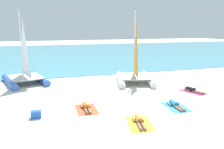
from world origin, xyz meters
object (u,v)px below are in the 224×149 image
at_px(sunbather_center_left, 139,121).
at_px(cooler_box, 36,114).
at_px(sailboat_white, 135,72).
at_px(towel_center_right, 176,107).
at_px(sunbather_leftmost, 86,107).
at_px(towel_center_left, 139,124).
at_px(towel_leftmost, 86,109).
at_px(sunbather_center_right, 175,104).
at_px(sunbather_rightmost, 192,90).
at_px(sailboat_blue, 25,73).
at_px(towel_rightmost, 193,92).

bearing_deg(sunbather_center_left, cooler_box, 167.33).
bearing_deg(sailboat_white, towel_center_right, -75.34).
bearing_deg(towel_center_right, cooler_box, 174.25).
relative_size(sailboat_white, cooler_box, 11.50).
bearing_deg(sunbather_leftmost, towel_center_right, -10.97).
bearing_deg(sunbather_center_left, towel_center_left, -90.00).
relative_size(sunbather_leftmost, sunbather_center_left, 1.01).
bearing_deg(towel_center_left, sunbather_center_left, 76.90).
bearing_deg(towel_leftmost, sunbather_center_right, -12.76).
xyz_separation_m(sailboat_white, sunbather_leftmost, (-5.09, -5.03, -0.73)).
bearing_deg(sunbather_center_right, sunbather_rightmost, 43.98).
height_order(towel_leftmost, sunbather_leftmost, sunbather_leftmost).
distance_m(sailboat_blue, towel_leftmost, 8.27).
xyz_separation_m(towel_center_right, towel_rightmost, (2.93, 2.36, 0.00)).
xyz_separation_m(sunbather_leftmost, sunbather_center_left, (1.96, -2.70, 0.00)).
relative_size(towel_center_right, sunbather_center_right, 1.21).
distance_m(sailboat_blue, sunbather_center_left, 11.47).
xyz_separation_m(sunbather_center_left, sunbather_rightmost, (5.83, 3.88, 0.00)).
relative_size(towel_rightmost, cooler_box, 3.80).
height_order(towel_center_right, sunbather_rightmost, sunbather_rightmost).
xyz_separation_m(towel_leftmost, towel_center_right, (4.88, -1.17, 0.00)).
height_order(sailboat_white, towel_rightmost, sailboat_white).
distance_m(sunbather_leftmost, cooler_box, 2.68).
xyz_separation_m(sunbather_center_left, towel_center_right, (2.92, 1.46, -0.13)).
xyz_separation_m(sailboat_white, sunbather_center_right, (-0.21, -6.21, -0.73)).
relative_size(sailboat_white, sunbather_rightmost, 3.72).
distance_m(sunbather_center_left, towel_center_right, 3.27).
bearing_deg(sailboat_blue, sunbather_leftmost, -80.03).
xyz_separation_m(sunbather_center_left, towel_rightmost, (5.85, 3.82, -0.13)).
height_order(towel_rightmost, sunbather_rightmost, sunbather_rightmost).
bearing_deg(towel_center_right, sunbather_leftmost, 165.74).
relative_size(sunbather_leftmost, sunbather_center_right, 1.00).
xyz_separation_m(towel_leftmost, sunbather_center_left, (1.96, -2.63, 0.13)).
bearing_deg(sunbather_center_left, towel_center_right, 39.67).
xyz_separation_m(towel_leftmost, sunbather_leftmost, (0.00, 0.07, 0.13)).
height_order(sailboat_blue, sunbather_leftmost, sailboat_blue).
bearing_deg(towel_center_left, sunbather_leftmost, 125.06).
height_order(towel_center_left, sunbather_rightmost, sunbather_rightmost).
relative_size(sailboat_blue, towel_center_right, 3.04).
relative_size(sunbather_rightmost, cooler_box, 3.09).
bearing_deg(sunbather_center_left, sunbather_rightmost, 46.76).
bearing_deg(towel_leftmost, towel_center_right, -13.51).
height_order(sailboat_blue, cooler_box, sailboat_blue).
bearing_deg(towel_rightmost, towel_center_left, -146.49).
distance_m(towel_center_right, towel_rightmost, 3.76).
xyz_separation_m(sailboat_white, sunbather_center_left, (-3.13, -7.73, -0.73)).
xyz_separation_m(sailboat_white, towel_center_right, (-0.22, -6.27, -0.85)).
xyz_separation_m(towel_center_right, cooler_box, (-7.51, 0.76, 0.17)).
distance_m(towel_rightmost, sunbather_rightmost, 0.14).
bearing_deg(cooler_box, sunbather_leftmost, 10.36).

